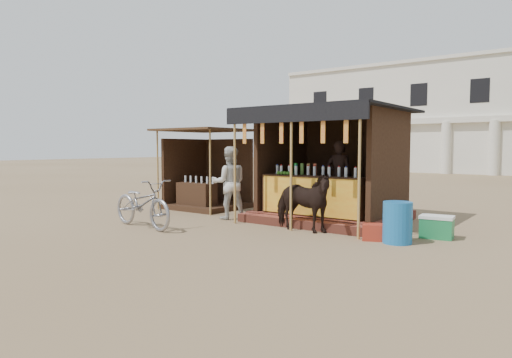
% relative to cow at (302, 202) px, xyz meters
% --- Properties ---
extents(ground, '(120.00, 120.00, 0.00)m').
position_rel_cow_xyz_m(ground, '(-1.27, -1.57, -0.65)').
color(ground, '#846B4C').
rests_on(ground, ground).
extents(main_stall, '(3.60, 3.61, 2.78)m').
position_rel_cow_xyz_m(main_stall, '(-0.26, 1.79, 0.38)').
color(main_stall, brown).
rests_on(main_stall, ground).
extents(secondary_stall, '(2.40, 2.40, 2.38)m').
position_rel_cow_xyz_m(secondary_stall, '(-4.44, 1.66, 0.20)').
color(secondary_stall, '#362213').
rests_on(secondary_stall, ground).
extents(cow, '(1.58, 0.78, 1.31)m').
position_rel_cow_xyz_m(cow, '(0.00, 0.00, 0.00)').
color(cow, black).
rests_on(cow, ground).
extents(motorbike, '(2.21, 1.00, 1.12)m').
position_rel_cow_xyz_m(motorbike, '(-3.19, -1.75, -0.09)').
color(motorbike, gray).
rests_on(motorbike, ground).
extents(bystander, '(1.14, 1.14, 1.86)m').
position_rel_cow_xyz_m(bystander, '(-2.42, 0.43, 0.28)').
color(bystander, beige).
rests_on(bystander, ground).
extents(blue_barrel, '(0.61, 0.61, 0.80)m').
position_rel_cow_xyz_m(blue_barrel, '(2.09, 0.07, -0.25)').
color(blue_barrel, '#1663A8').
rests_on(blue_barrel, ground).
extents(red_crate, '(0.52, 0.49, 0.32)m').
position_rel_cow_xyz_m(red_crate, '(1.61, 0.06, -0.49)').
color(red_crate, maroon).
rests_on(red_crate, ground).
extents(cooler, '(0.69, 0.51, 0.46)m').
position_rel_cow_xyz_m(cooler, '(2.56, 1.03, -0.42)').
color(cooler, '#1B7A41').
rests_on(cooler, ground).
extents(background_building, '(26.00, 7.45, 8.18)m').
position_rel_cow_xyz_m(background_building, '(-3.27, 28.37, 3.33)').
color(background_building, silver).
rests_on(background_building, ground).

